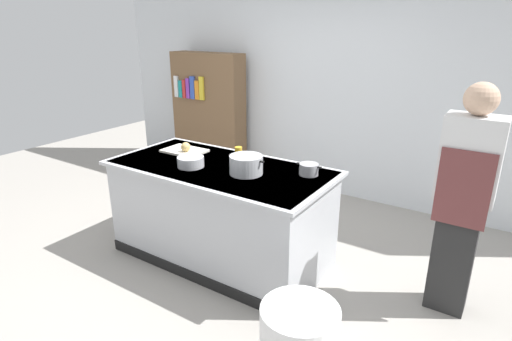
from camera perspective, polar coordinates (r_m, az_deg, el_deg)
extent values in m
plane|color=#9E9991|center=(3.99, -4.68, -11.72)|extent=(10.00, 10.00, 0.00)
cube|color=silver|center=(5.25, 9.37, 13.13)|extent=(6.40, 0.12, 3.00)
cube|color=#B7BABF|center=(3.78, -4.87, -5.88)|extent=(1.90, 0.90, 0.90)
cube|color=#B7BABF|center=(3.61, -5.06, 0.36)|extent=(1.98, 0.98, 0.03)
cube|color=black|center=(3.68, -9.17, -14.04)|extent=(1.90, 0.01, 0.10)
cube|color=silver|center=(4.06, -9.82, 2.70)|extent=(0.40, 0.28, 0.02)
sphere|color=tan|center=(3.98, -9.65, 3.21)|extent=(0.09, 0.09, 0.09)
cylinder|color=#B7BABF|center=(3.39, -1.37, 0.80)|extent=(0.27, 0.27, 0.16)
cube|color=black|center=(3.46, -3.46, 2.10)|extent=(0.04, 0.02, 0.01)
cube|color=black|center=(3.30, 0.81, 1.22)|extent=(0.04, 0.02, 0.01)
cylinder|color=#99999E|center=(3.40, 7.28, 0.17)|extent=(0.16, 0.16, 0.10)
cube|color=black|center=(3.43, 5.91, 0.98)|extent=(0.04, 0.02, 0.01)
cube|color=black|center=(3.36, 8.73, 0.41)|extent=(0.04, 0.02, 0.01)
cylinder|color=#B7BABF|center=(3.62, -8.98, 1.20)|extent=(0.23, 0.23, 0.09)
cylinder|color=yellow|center=(3.82, -2.43, 2.53)|extent=(0.07, 0.07, 0.10)
cube|color=#252525|center=(3.46, 25.45, -10.46)|extent=(0.28, 0.20, 0.90)
cube|color=silver|center=(3.17, 27.41, 1.41)|extent=(0.38, 0.24, 0.60)
sphere|color=#D3AA8C|center=(3.09, 28.60, 8.65)|extent=(0.22, 0.22, 0.22)
cube|color=brown|center=(3.11, 26.61, -2.33)|extent=(0.34, 0.02, 0.54)
cube|color=brown|center=(5.94, -6.51, 7.65)|extent=(1.10, 0.28, 1.70)
cube|color=white|center=(6.05, -10.89, 11.29)|extent=(0.07, 0.03, 0.29)
cube|color=teal|center=(6.00, -10.32, 10.97)|extent=(0.06, 0.03, 0.23)
cube|color=red|center=(5.95, -9.84, 11.01)|extent=(0.05, 0.03, 0.25)
cube|color=purple|center=(5.90, -9.33, 11.09)|extent=(0.06, 0.03, 0.27)
cube|color=#3351B7|center=(5.84, -8.72, 11.19)|extent=(0.07, 0.03, 0.31)
cube|color=orange|center=(5.79, -8.09, 10.90)|extent=(0.07, 0.03, 0.25)
cube|color=yellow|center=(5.74, -7.50, 11.13)|extent=(0.07, 0.03, 0.31)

